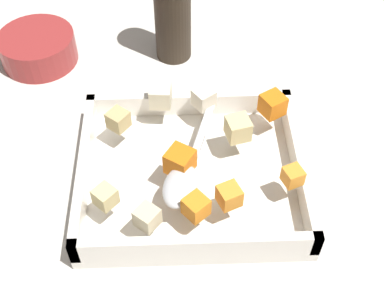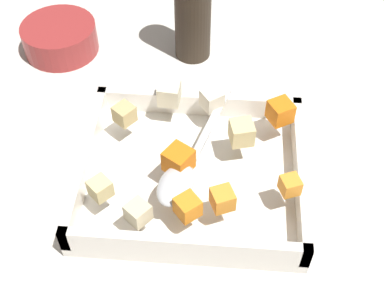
{
  "view_description": "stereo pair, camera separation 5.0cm",
  "coord_description": "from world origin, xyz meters",
  "px_view_note": "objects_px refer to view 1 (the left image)",
  "views": [
    {
      "loc": [
        0.0,
        0.45,
        0.57
      ],
      "look_at": [
        -0.02,
        0.01,
        0.06
      ],
      "focal_mm": 48.69,
      "sensor_mm": 36.0,
      "label": 1
    },
    {
      "loc": [
        -0.05,
        0.45,
        0.57
      ],
      "look_at": [
        -0.02,
        0.01,
        0.06
      ],
      "focal_mm": 48.69,
      "sensor_mm": 36.0,
      "label": 2
    }
  ],
  "objects_px": {
    "serving_spoon": "(186,178)",
    "small_prep_bowl": "(38,48)",
    "pepper_mill": "(172,1)",
    "baking_dish": "(192,175)"
  },
  "relations": [
    {
      "from": "serving_spoon",
      "to": "small_prep_bowl",
      "type": "height_order",
      "value": "serving_spoon"
    },
    {
      "from": "serving_spoon",
      "to": "small_prep_bowl",
      "type": "relative_size",
      "value": 1.79
    },
    {
      "from": "pepper_mill",
      "to": "small_prep_bowl",
      "type": "bearing_deg",
      "value": 1.82
    },
    {
      "from": "pepper_mill",
      "to": "serving_spoon",
      "type": "bearing_deg",
      "value": 92.19
    },
    {
      "from": "pepper_mill",
      "to": "small_prep_bowl",
      "type": "relative_size",
      "value": 1.83
    },
    {
      "from": "serving_spoon",
      "to": "small_prep_bowl",
      "type": "distance_m",
      "value": 0.39
    },
    {
      "from": "baking_dish",
      "to": "small_prep_bowl",
      "type": "xyz_separation_m",
      "value": [
        0.25,
        -0.27,
        0.01
      ]
    },
    {
      "from": "baking_dish",
      "to": "serving_spoon",
      "type": "distance_m",
      "value": 0.06
    },
    {
      "from": "baking_dish",
      "to": "serving_spoon",
      "type": "bearing_deg",
      "value": 76.92
    },
    {
      "from": "baking_dish",
      "to": "pepper_mill",
      "type": "xyz_separation_m",
      "value": [
        0.02,
        -0.28,
        0.09
      ]
    }
  ]
}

